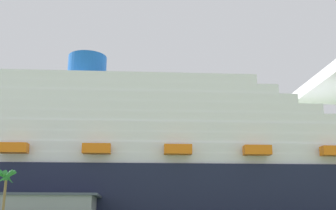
# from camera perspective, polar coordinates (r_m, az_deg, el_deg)

# --- Properties ---
(cruise_ship) EXTENTS (241.75, 46.70, 65.01)m
(cruise_ship) POSITION_cam_1_polar(r_m,az_deg,el_deg) (136.68, -0.17, -8.44)
(cruise_ship) COLOR #191E38
(cruise_ship) RESTS_ON ground_plane
(palm_tree) EXTENTS (3.42, 3.70, 10.32)m
(palm_tree) POSITION_cam_1_polar(r_m,az_deg,el_deg) (79.33, -21.78, -9.78)
(palm_tree) COLOR brown
(palm_tree) RESTS_ON ground_plane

